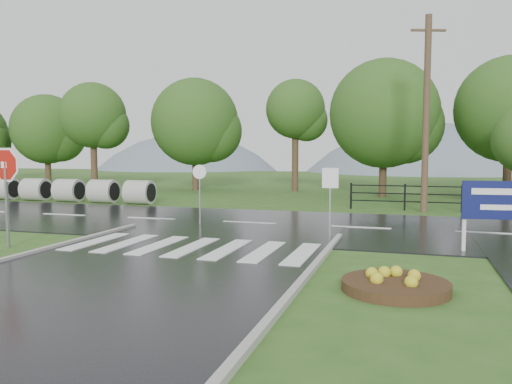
% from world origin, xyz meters
% --- Properties ---
extents(ground, '(120.00, 120.00, 0.00)m').
position_xyz_m(ground, '(0.00, 0.00, 0.00)').
color(ground, '#2E551C').
rests_on(ground, ground).
extents(main_road, '(90.00, 8.00, 0.04)m').
position_xyz_m(main_road, '(0.00, 10.00, 0.00)').
color(main_road, black).
rests_on(main_road, ground).
extents(crosswalk, '(6.50, 2.80, 0.02)m').
position_xyz_m(crosswalk, '(0.00, 5.00, 0.06)').
color(crosswalk, silver).
rests_on(crosswalk, ground).
extents(fence_west, '(9.58, 0.08, 1.20)m').
position_xyz_m(fence_west, '(7.75, 16.00, 0.72)').
color(fence_west, black).
rests_on(fence_west, ground).
extents(hills, '(102.00, 48.00, 48.00)m').
position_xyz_m(hills, '(3.49, 65.00, -15.54)').
color(hills, slate).
rests_on(hills, ground).
extents(treeline, '(83.20, 5.20, 10.00)m').
position_xyz_m(treeline, '(1.00, 24.00, 0.00)').
color(treeline, '#254C17').
rests_on(treeline, ground).
extents(culvert_pipes, '(9.70, 1.20, 1.20)m').
position_xyz_m(culvert_pipes, '(-11.60, 15.00, 0.60)').
color(culvert_pipes, '#9E9B93').
rests_on(culvert_pipes, ground).
extents(stop_sign, '(1.28, 0.19, 2.90)m').
position_xyz_m(stop_sign, '(-4.89, 3.74, 2.01)').
color(stop_sign, '#939399').
rests_on(stop_sign, ground).
extents(estate_billboard, '(2.13, 0.28, 1.87)m').
position_xyz_m(estate_billboard, '(7.90, 6.69, 1.29)').
color(estate_billboard, silver).
rests_on(estate_billboard, ground).
extents(flower_bed, '(2.00, 2.00, 0.40)m').
position_xyz_m(flower_bed, '(5.33, 2.37, 0.15)').
color(flower_bed, '#332111').
rests_on(flower_bed, ground).
extents(reg_sign_small, '(0.48, 0.06, 2.15)m').
position_xyz_m(reg_sign_small, '(3.35, 7.25, 1.52)').
color(reg_sign_small, '#939399').
rests_on(reg_sign_small, ground).
extents(reg_sign_round, '(0.50, 0.08, 2.16)m').
position_xyz_m(reg_sign_round, '(-1.53, 9.04, 1.38)').
color(reg_sign_round, '#939399').
rests_on(reg_sign_round, ground).
extents(utility_pole_east, '(1.44, 0.56, 8.38)m').
position_xyz_m(utility_pole_east, '(6.18, 15.50, 4.26)').
color(utility_pole_east, '#473523').
rests_on(utility_pole_east, ground).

